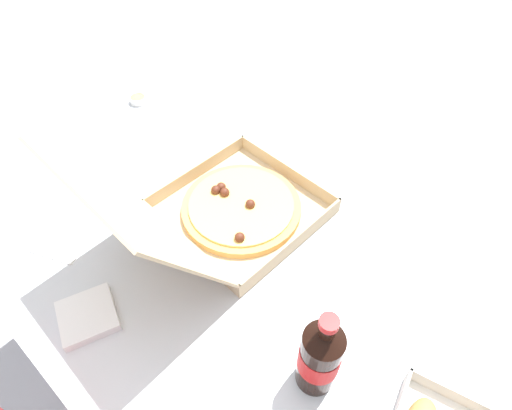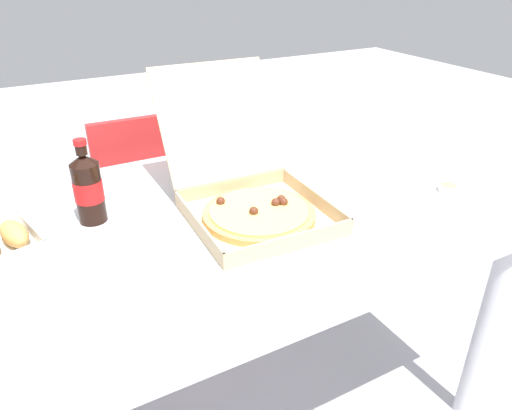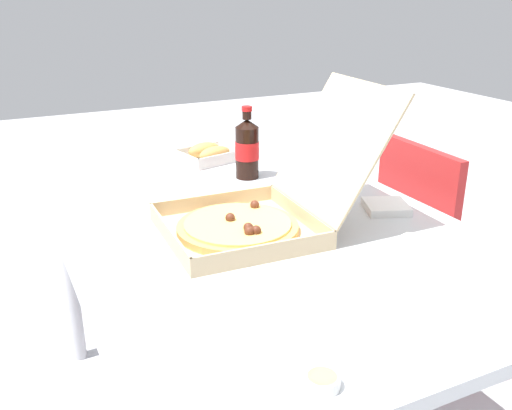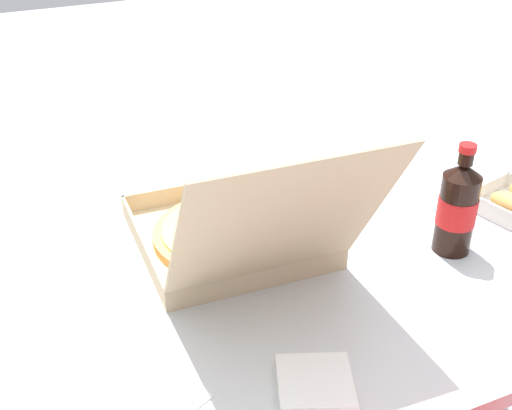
{
  "view_description": "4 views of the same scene",
  "coord_description": "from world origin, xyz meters",
  "px_view_note": "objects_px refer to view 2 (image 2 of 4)",
  "views": [
    {
      "loc": [
        -0.44,
        0.42,
        1.53
      ],
      "look_at": [
        0.01,
        -0.07,
        0.78
      ],
      "focal_mm": 30.11,
      "sensor_mm": 36.0,
      "label": 1
    },
    {
      "loc": [
        -0.47,
        -1.03,
        1.34
      ],
      "look_at": [
        0.07,
        -0.04,
        0.74
      ],
      "focal_mm": 33.6,
      "sensor_mm": 36.0,
      "label": 2
    },
    {
      "loc": [
        1.22,
        -0.59,
        1.28
      ],
      "look_at": [
        0.05,
        -0.02,
        0.78
      ],
      "focal_mm": 40.02,
      "sensor_mm": 36.0,
      "label": 3
    },
    {
      "loc": [
        0.47,
        0.97,
        1.46
      ],
      "look_at": [
        -0.0,
        -0.09,
        0.78
      ],
      "focal_mm": 47.23,
      "sensor_mm": 36.0,
      "label": 4
    }
  ],
  "objects_px": {
    "cola_bottle": "(88,188)",
    "paper_menu": "(286,155)",
    "chair": "(141,194)",
    "bread_side_box": "(0,240)",
    "dipping_sauce_cup": "(448,188)",
    "napkin_pile": "(206,160)",
    "pizza_box_open": "(251,195)"
  },
  "relations": [
    {
      "from": "chair",
      "to": "paper_menu",
      "type": "relative_size",
      "value": 3.95
    },
    {
      "from": "pizza_box_open",
      "to": "cola_bottle",
      "type": "xyz_separation_m",
      "value": [
        -0.38,
        0.16,
        0.05
      ]
    },
    {
      "from": "chair",
      "to": "bread_side_box",
      "type": "xyz_separation_m",
      "value": [
        -0.49,
        -0.62,
        0.27
      ]
    },
    {
      "from": "chair",
      "to": "cola_bottle",
      "type": "height_order",
      "value": "cola_bottle"
    },
    {
      "from": "cola_bottle",
      "to": "paper_menu",
      "type": "distance_m",
      "value": 0.7
    },
    {
      "from": "paper_menu",
      "to": "napkin_pile",
      "type": "height_order",
      "value": "napkin_pile"
    },
    {
      "from": "napkin_pile",
      "to": "dipping_sauce_cup",
      "type": "relative_size",
      "value": 1.96
    },
    {
      "from": "napkin_pile",
      "to": "paper_menu",
      "type": "bearing_deg",
      "value": -15.32
    },
    {
      "from": "paper_menu",
      "to": "pizza_box_open",
      "type": "bearing_deg",
      "value": -158.31
    },
    {
      "from": "dipping_sauce_cup",
      "to": "napkin_pile",
      "type": "bearing_deg",
      "value": 134.93
    },
    {
      "from": "chair",
      "to": "bread_side_box",
      "type": "relative_size",
      "value": 3.78
    },
    {
      "from": "napkin_pile",
      "to": "dipping_sauce_cup",
      "type": "bearing_deg",
      "value": -45.07
    },
    {
      "from": "chair",
      "to": "paper_menu",
      "type": "bearing_deg",
      "value": -46.39
    },
    {
      "from": "chair",
      "to": "pizza_box_open",
      "type": "distance_m",
      "value": 0.8
    },
    {
      "from": "pizza_box_open",
      "to": "cola_bottle",
      "type": "relative_size",
      "value": 2.42
    },
    {
      "from": "bread_side_box",
      "to": "paper_menu",
      "type": "relative_size",
      "value": 1.04
    },
    {
      "from": "bread_side_box",
      "to": "dipping_sauce_cup",
      "type": "height_order",
      "value": "bread_side_box"
    },
    {
      "from": "cola_bottle",
      "to": "paper_menu",
      "type": "relative_size",
      "value": 1.07
    },
    {
      "from": "chair",
      "to": "napkin_pile",
      "type": "relative_size",
      "value": 7.55
    },
    {
      "from": "napkin_pile",
      "to": "dipping_sauce_cup",
      "type": "xyz_separation_m",
      "value": [
        0.54,
        -0.54,
        0.0
      ]
    },
    {
      "from": "pizza_box_open",
      "to": "cola_bottle",
      "type": "height_order",
      "value": "pizza_box_open"
    },
    {
      "from": "dipping_sauce_cup",
      "to": "cola_bottle",
      "type": "bearing_deg",
      "value": 161.26
    },
    {
      "from": "bread_side_box",
      "to": "dipping_sauce_cup",
      "type": "xyz_separation_m",
      "value": [
        1.17,
        -0.28,
        -0.01
      ]
    },
    {
      "from": "dipping_sauce_cup",
      "to": "chair",
      "type": "bearing_deg",
      "value": 127.22
    },
    {
      "from": "chair",
      "to": "pizza_box_open",
      "type": "height_order",
      "value": "pizza_box_open"
    },
    {
      "from": "cola_bottle",
      "to": "chair",
      "type": "bearing_deg",
      "value": 65.0
    },
    {
      "from": "bread_side_box",
      "to": "chair",
      "type": "bearing_deg",
      "value": 51.63
    },
    {
      "from": "bread_side_box",
      "to": "paper_menu",
      "type": "height_order",
      "value": "bread_side_box"
    },
    {
      "from": "paper_menu",
      "to": "dipping_sauce_cup",
      "type": "height_order",
      "value": "dipping_sauce_cup"
    },
    {
      "from": "pizza_box_open",
      "to": "bread_side_box",
      "type": "xyz_separation_m",
      "value": [
        -0.6,
        0.12,
        -0.02
      ]
    },
    {
      "from": "bread_side_box",
      "to": "napkin_pile",
      "type": "relative_size",
      "value": 1.99
    },
    {
      "from": "napkin_pile",
      "to": "dipping_sauce_cup",
      "type": "height_order",
      "value": "same"
    }
  ]
}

